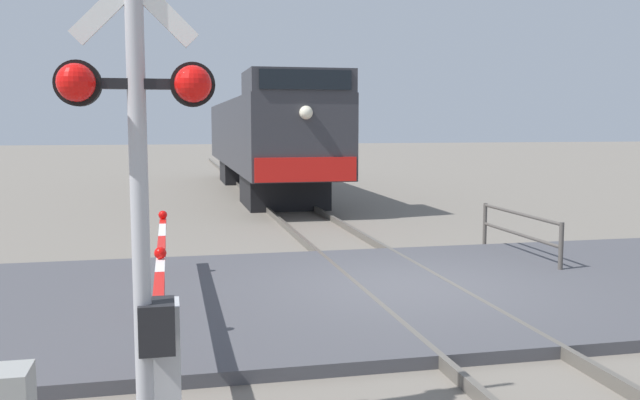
# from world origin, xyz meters

# --- Properties ---
(ground_plane) EXTENTS (160.00, 160.00, 0.00)m
(ground_plane) POSITION_xyz_m (0.00, 0.00, 0.00)
(ground_plane) COLOR slate
(rail_track_left) EXTENTS (0.08, 80.00, 0.15)m
(rail_track_left) POSITION_xyz_m (-0.72, 0.00, 0.07)
(rail_track_left) COLOR #59544C
(rail_track_left) RESTS_ON ground_plane
(rail_track_right) EXTENTS (0.08, 80.00, 0.15)m
(rail_track_right) POSITION_xyz_m (0.72, 0.00, 0.07)
(rail_track_right) COLOR #59544C
(rail_track_right) RESTS_ON ground_plane
(road_surface) EXTENTS (36.00, 6.18, 0.15)m
(road_surface) POSITION_xyz_m (0.00, 0.00, 0.07)
(road_surface) COLOR #47474C
(road_surface) RESTS_ON ground_plane
(locomotive) EXTENTS (2.86, 17.00, 4.05)m
(locomotive) POSITION_xyz_m (0.00, 16.11, 2.08)
(locomotive) COLOR black
(locomotive) RESTS_ON ground_plane
(crossing_signal) EXTENTS (1.18, 0.33, 4.11)m
(crossing_signal) POSITION_xyz_m (-3.73, -4.30, 2.56)
(crossing_signal) COLOR #ADADB2
(crossing_signal) RESTS_ON ground_plane
(crossing_gate) EXTENTS (0.36, 6.63, 1.20)m
(crossing_gate) POSITION_xyz_m (-3.62, -2.89, 0.76)
(crossing_gate) COLOR silver
(crossing_gate) RESTS_ON ground_plane
(guard_railing) EXTENTS (0.08, 2.94, 0.95)m
(guard_railing) POSITION_xyz_m (2.91, 1.99, 0.63)
(guard_railing) COLOR #4C4742
(guard_railing) RESTS_ON ground_plane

